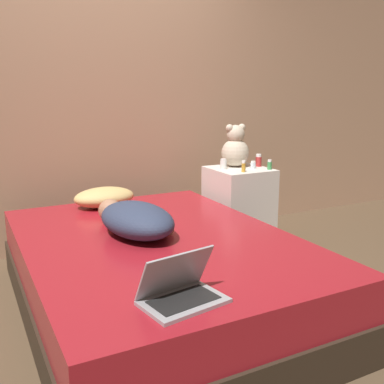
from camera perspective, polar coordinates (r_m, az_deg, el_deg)
name	(u,v)px	position (r m, az deg, el deg)	size (l,w,h in m)	color
ground_plane	(159,308)	(2.81, -4.27, -14.47)	(12.00, 12.00, 0.00)	brown
wall_back	(90,88)	(3.75, -12.82, 12.74)	(8.00, 0.06, 2.60)	tan
bed	(158,274)	(2.71, -4.35, -10.31)	(1.50, 2.09, 0.45)	#2D2319
nightstand	(239,208)	(3.75, 5.95, -1.98)	(0.45, 0.47, 0.66)	silver
pillow	(104,197)	(3.34, -11.06, -0.65)	(0.44, 0.29, 0.14)	tan
person_lying	(135,219)	(2.67, -7.23, -3.44)	(0.44, 0.74, 0.20)	#2D3851
laptop	(180,291)	(1.86, -1.50, -12.40)	(0.36, 0.27, 0.21)	#9E9EA3
teddy_bear	(235,148)	(3.74, 5.52, 5.56)	(0.23, 0.23, 0.35)	beige
bottle_amber	(244,166)	(3.51, 6.57, 3.24)	(0.03, 0.03, 0.09)	gold
bottle_green	(270,165)	(3.65, 9.82, 3.44)	(0.04, 0.04, 0.08)	#3D8E4C
bottle_white	(223,164)	(3.62, 4.01, 3.55)	(0.05, 0.05, 0.08)	white
bottle_clear	(253,165)	(3.68, 7.78, 3.43)	(0.04, 0.04, 0.06)	silver
bottle_red	(259,160)	(3.78, 8.45, 3.99)	(0.05, 0.05, 0.10)	#B72D2D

